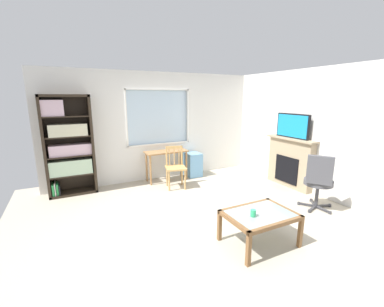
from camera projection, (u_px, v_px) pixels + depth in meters
name	position (u px, v px, depth m)	size (l,w,h in m)	color
ground	(207.00, 220.00, 4.10)	(6.01, 5.93, 0.02)	#B2A893
wall_back_with_window	(155.00, 128.00, 5.96)	(5.01, 0.15, 2.50)	silver
wall_right	(321.00, 133.00, 4.94)	(0.12, 5.13, 2.50)	silver
bookshelf	(68.00, 146.00, 4.97)	(0.90, 0.38, 1.99)	#2D2319
desk_under_window	(167.00, 156.00, 5.86)	(0.98, 0.40, 0.72)	#A37547
wooden_chair	(175.00, 167.00, 5.44)	(0.50, 0.49, 0.90)	tan
plastic_drawer_unit	(193.00, 164.00, 6.28)	(0.35, 0.40, 0.58)	#72ADDB
fireplace	(290.00, 162.00, 5.51)	(0.26, 1.20, 1.08)	tan
tv	(293.00, 126.00, 5.33)	(0.06, 0.82, 0.51)	black
office_chair	(319.00, 180.00, 4.32)	(0.62, 0.57, 1.00)	#4C4C51
coffee_table	(260.00, 217.00, 3.34)	(0.91, 0.67, 0.44)	#8C9E99
sippy_cup	(253.00, 213.00, 3.22)	(0.07, 0.07, 0.09)	#33B770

